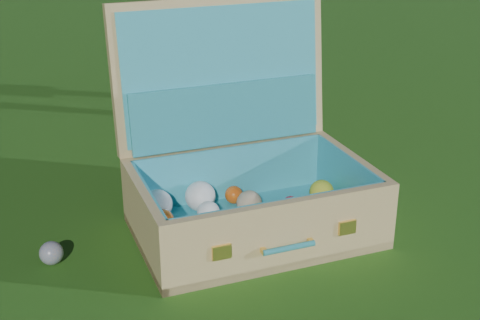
% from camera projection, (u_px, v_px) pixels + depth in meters
% --- Properties ---
extents(ground, '(60.00, 60.00, 0.00)m').
position_uv_depth(ground, '(276.00, 196.00, 2.16)').
color(ground, '#215114').
rests_on(ground, ground).
extents(stray_ball, '(0.06, 0.06, 0.06)m').
position_uv_depth(stray_ball, '(51.00, 253.00, 1.77)').
color(stray_ball, '#3F67A6').
rests_on(stray_ball, ground).
extents(suitcase, '(0.70, 0.59, 0.63)m').
position_uv_depth(suitcase, '(241.00, 166.00, 1.94)').
color(suitcase, tan).
rests_on(suitcase, ground).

